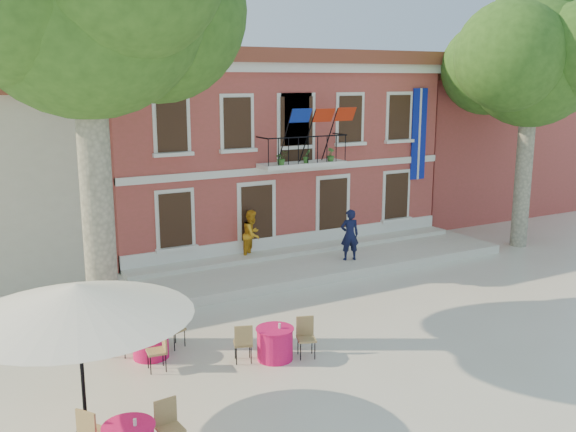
% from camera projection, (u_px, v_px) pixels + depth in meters
% --- Properties ---
extents(ground, '(90.00, 90.00, 0.00)m').
position_uv_depth(ground, '(340.00, 318.00, 17.69)').
color(ground, beige).
rests_on(ground, ground).
extents(main_building, '(13.50, 9.59, 7.50)m').
position_uv_depth(main_building, '(248.00, 145.00, 26.39)').
color(main_building, '#B24340').
rests_on(main_building, ground).
extents(neighbor_east, '(9.40, 9.40, 6.40)m').
position_uv_depth(neighbor_east, '(450.00, 143.00, 33.07)').
color(neighbor_east, '#B24340').
rests_on(neighbor_east, ground).
extents(terrace, '(14.00, 3.40, 0.30)m').
position_uv_depth(terrace, '(318.00, 263.00, 22.37)').
color(terrace, silver).
rests_on(terrace, ground).
extents(plane_tree_east, '(4.82, 4.82, 9.47)m').
position_uv_depth(plane_tree_east, '(532.00, 65.00, 23.94)').
color(plane_tree_east, '#A59E84').
rests_on(plane_tree_east, ground).
extents(patio_umbrella, '(4.03, 4.03, 2.99)m').
position_uv_depth(patio_umbrella, '(77.00, 301.00, 11.09)').
color(patio_umbrella, black).
rests_on(patio_umbrella, ground).
extents(pedestrian_navy, '(0.75, 0.60, 1.79)m').
position_uv_depth(pedestrian_navy, '(350.00, 235.00, 22.09)').
color(pedestrian_navy, black).
rests_on(pedestrian_navy, terrace).
extents(pedestrian_orange, '(1.06, 1.03, 1.72)m').
position_uv_depth(pedestrian_orange, '(252.00, 234.00, 22.32)').
color(pedestrian_orange, orange).
rests_on(pedestrian_orange, terrace).
extents(cafe_table_0, '(1.86, 1.73, 0.95)m').
position_uv_depth(cafe_table_0, '(151.00, 340.00, 15.09)').
color(cafe_table_0, '#E11560').
rests_on(cafe_table_0, ground).
extents(cafe_table_1, '(1.95, 1.04, 0.95)m').
position_uv_depth(cafe_table_1, '(275.00, 342.00, 14.99)').
color(cafe_table_1, '#E11560').
rests_on(cafe_table_1, ground).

